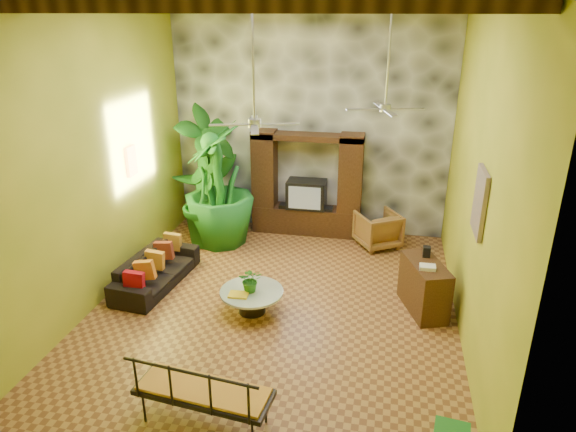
% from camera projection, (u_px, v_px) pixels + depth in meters
% --- Properties ---
extents(ground, '(7.00, 7.00, 0.00)m').
position_uv_depth(ground, '(276.00, 304.00, 8.83)').
color(ground, brown).
rests_on(ground, ground).
extents(back_wall, '(6.00, 0.02, 5.00)m').
position_uv_depth(back_wall, '(310.00, 119.00, 11.08)').
color(back_wall, olive).
rests_on(back_wall, ground).
extents(left_wall, '(0.02, 7.00, 5.00)m').
position_uv_depth(left_wall, '(97.00, 154.00, 8.44)').
color(left_wall, olive).
rests_on(left_wall, ground).
extents(right_wall, '(0.02, 7.00, 5.00)m').
position_uv_depth(right_wall, '(479.00, 175.00, 7.35)').
color(right_wall, olive).
rests_on(right_wall, ground).
extents(stone_accent_wall, '(5.98, 0.10, 4.98)m').
position_uv_depth(stone_accent_wall, '(310.00, 120.00, 11.03)').
color(stone_accent_wall, '#36373D').
rests_on(stone_accent_wall, ground).
extents(ceiling_beams, '(5.95, 5.36, 0.22)m').
position_uv_depth(ceiling_beams, '(273.00, 4.00, 7.04)').
color(ceiling_beams, '#3D2413').
rests_on(ceiling_beams, ceiling).
extents(entertainment_center, '(2.40, 0.55, 2.30)m').
position_uv_depth(entertainment_center, '(307.00, 192.00, 11.32)').
color(entertainment_center, black).
rests_on(entertainment_center, ground).
extents(ceiling_fan_front, '(1.28, 1.28, 1.86)m').
position_uv_depth(ceiling_fan_front, '(254.00, 109.00, 7.23)').
color(ceiling_fan_front, '#A6A6AA').
rests_on(ceiling_fan_front, ceiling).
extents(ceiling_fan_back, '(1.28, 1.28, 1.86)m').
position_uv_depth(ceiling_fan_back, '(386.00, 96.00, 8.36)').
color(ceiling_fan_back, '#A6A6AA').
rests_on(ceiling_fan_back, ceiling).
extents(wall_art_mask, '(0.06, 0.32, 0.55)m').
position_uv_depth(wall_art_mask, '(131.00, 161.00, 9.50)').
color(wall_art_mask, orange).
rests_on(wall_art_mask, left_wall).
extents(wall_art_painting, '(0.06, 0.70, 0.90)m').
position_uv_depth(wall_art_painting, '(480.00, 202.00, 6.89)').
color(wall_art_painting, '#2A5A9B').
rests_on(wall_art_painting, right_wall).
extents(sofa, '(0.98, 2.06, 0.58)m').
position_uv_depth(sofa, '(156.00, 270.00, 9.35)').
color(sofa, black).
rests_on(sofa, ground).
extents(wicker_armchair, '(1.12, 1.13, 0.75)m').
position_uv_depth(wicker_armchair, '(378.00, 229.00, 10.87)').
color(wicker_armchair, olive).
rests_on(wicker_armchair, ground).
extents(tall_plant_a, '(1.69, 1.80, 2.83)m').
position_uv_depth(tall_plant_a, '(210.00, 170.00, 11.35)').
color(tall_plant_a, '#195616').
rests_on(tall_plant_a, ground).
extents(tall_plant_b, '(1.21, 1.33, 1.98)m').
position_uv_depth(tall_plant_b, '(203.00, 199.00, 10.82)').
color(tall_plant_b, '#175A1B').
rests_on(tall_plant_b, ground).
extents(tall_plant_c, '(1.73, 1.73, 2.63)m').
position_uv_depth(tall_plant_c, '(218.00, 185.00, 10.68)').
color(tall_plant_c, '#1B6821').
rests_on(tall_plant_c, ground).
extents(coffee_table, '(1.05, 1.05, 0.40)m').
position_uv_depth(coffee_table, '(252.00, 298.00, 8.51)').
color(coffee_table, black).
rests_on(coffee_table, ground).
extents(centerpiece_plant, '(0.45, 0.41, 0.42)m').
position_uv_depth(centerpiece_plant, '(251.00, 280.00, 8.36)').
color(centerpiece_plant, '#23651A').
rests_on(centerpiece_plant, coffee_table).
extents(yellow_tray, '(0.33, 0.24, 0.03)m').
position_uv_depth(yellow_tray, '(238.00, 295.00, 8.30)').
color(yellow_tray, gold).
rests_on(yellow_tray, coffee_table).
extents(iron_bench, '(1.72, 0.78, 0.57)m').
position_uv_depth(iron_bench, '(201.00, 391.00, 6.04)').
color(iron_bench, black).
rests_on(iron_bench, ground).
extents(side_console, '(0.83, 1.19, 0.87)m').
position_uv_depth(side_console, '(424.00, 287.00, 8.50)').
color(side_console, '#372311').
rests_on(side_console, ground).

